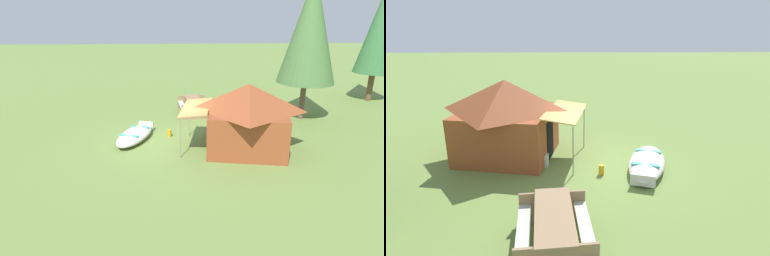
% 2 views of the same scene
% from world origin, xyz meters
% --- Properties ---
extents(ground_plane, '(80.00, 80.00, 0.00)m').
position_xyz_m(ground_plane, '(0.00, 0.00, 0.00)').
color(ground_plane, olive).
extents(beached_rowboat, '(2.87, 1.81, 0.42)m').
position_xyz_m(beached_rowboat, '(-0.46, -1.30, 0.22)').
color(beached_rowboat, silver).
rests_on(beached_rowboat, ground_plane).
extents(canvas_cabin_tent, '(3.39, 4.37, 2.54)m').
position_xyz_m(canvas_cabin_tent, '(0.72, 3.03, 1.31)').
color(canvas_cabin_tent, brown).
rests_on(canvas_cabin_tent, ground_plane).
extents(picnic_table, '(2.11, 1.62, 0.78)m').
position_xyz_m(picnic_table, '(-3.98, 1.30, 0.49)').
color(picnic_table, '#947351').
rests_on(picnic_table, ground_plane).
extents(cooler_box, '(0.37, 0.52, 0.37)m').
position_xyz_m(cooler_box, '(-0.13, 1.93, 0.18)').
color(cooler_box, silver).
rests_on(cooler_box, ground_plane).
extents(fuel_can, '(0.23, 0.23, 0.30)m').
position_xyz_m(fuel_can, '(-0.78, 0.09, 0.15)').
color(fuel_can, orange).
rests_on(fuel_can, ground_plane).
extents(pine_tree_back_left, '(2.18, 2.18, 6.39)m').
position_xyz_m(pine_tree_back_left, '(-6.11, 11.63, 3.99)').
color(pine_tree_back_left, brown).
rests_on(pine_tree_back_left, ground_plane).
extents(pine_tree_back_right, '(2.64, 2.64, 6.68)m').
position_xyz_m(pine_tree_back_right, '(-2.95, 6.49, 4.22)').
color(pine_tree_back_right, brown).
rests_on(pine_tree_back_right, ground_plane).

